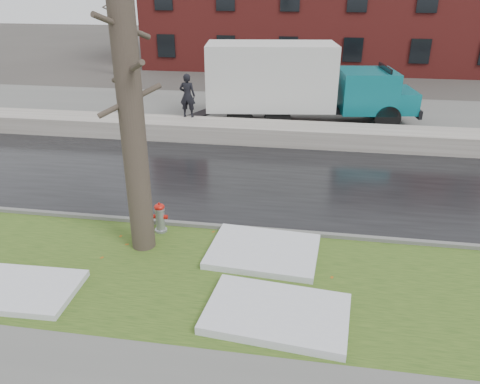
# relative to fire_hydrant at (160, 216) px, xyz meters

# --- Properties ---
(ground) EXTENTS (120.00, 120.00, 0.00)m
(ground) POSITION_rel_fire_hydrant_xyz_m (1.96, -0.61, -0.49)
(ground) COLOR #47423D
(ground) RESTS_ON ground
(verge) EXTENTS (60.00, 4.50, 0.04)m
(verge) POSITION_rel_fire_hydrant_xyz_m (1.96, -1.86, -0.47)
(verge) COLOR #274617
(verge) RESTS_ON ground
(road) EXTENTS (60.00, 7.00, 0.03)m
(road) POSITION_rel_fire_hydrant_xyz_m (1.96, 3.89, -0.47)
(road) COLOR black
(road) RESTS_ON ground
(parking_lot) EXTENTS (60.00, 9.00, 0.03)m
(parking_lot) POSITION_rel_fire_hydrant_xyz_m (1.96, 12.39, -0.47)
(parking_lot) COLOR slate
(parking_lot) RESTS_ON ground
(curb) EXTENTS (60.00, 0.15, 0.14)m
(curb) POSITION_rel_fire_hydrant_xyz_m (1.96, 0.39, -0.42)
(curb) COLOR slate
(curb) RESTS_ON ground
(snowbank) EXTENTS (60.00, 1.60, 0.75)m
(snowbank) POSITION_rel_fire_hydrant_xyz_m (1.96, 8.09, -0.11)
(snowbank) COLOR #B3ACA4
(snowbank) RESTS_ON ground
(bg_tree_left) EXTENTS (1.40, 1.62, 6.50)m
(bg_tree_left) POSITION_rel_fire_hydrant_xyz_m (-10.04, 21.39, 2.85)
(bg_tree_left) COLOR brown
(bg_tree_left) RESTS_ON ground
(bg_tree_center) EXTENTS (1.40, 1.62, 6.50)m
(bg_tree_center) POSITION_rel_fire_hydrant_xyz_m (-4.04, 25.39, 2.85)
(bg_tree_center) COLOR brown
(bg_tree_center) RESTS_ON ground
(fire_hydrant) EXTENTS (0.41, 0.35, 0.84)m
(fire_hydrant) POSITION_rel_fire_hydrant_xyz_m (0.00, 0.00, 0.00)
(fire_hydrant) COLOR #909397
(fire_hydrant) RESTS_ON verge
(tree) EXTENTS (1.32, 1.52, 7.20)m
(tree) POSITION_rel_fire_hydrant_xyz_m (-0.19, -0.78, 3.18)
(tree) COLOR brown
(tree) RESTS_ON verge
(box_truck) EXTENTS (11.03, 3.72, 3.64)m
(box_truck) POSITION_rel_fire_hydrant_xyz_m (2.93, 10.99, 1.44)
(box_truck) COLOR black
(box_truck) RESTS_ON ground
(worker) EXTENTS (0.68, 0.45, 1.85)m
(worker) POSITION_rel_fire_hydrant_xyz_m (-1.53, 8.69, 1.19)
(worker) COLOR black
(worker) RESTS_ON snowbank
(snow_patch_near) EXTENTS (2.74, 2.18, 0.16)m
(snow_patch_near) POSITION_rel_fire_hydrant_xyz_m (2.83, -0.71, -0.37)
(snow_patch_near) COLOR silver
(snow_patch_near) RESTS_ON verge
(snow_patch_far) EXTENTS (2.25, 1.67, 0.14)m
(snow_patch_far) POSITION_rel_fire_hydrant_xyz_m (-2.04, -3.07, -0.38)
(snow_patch_far) COLOR silver
(snow_patch_far) RESTS_ON verge
(snow_patch_side) EXTENTS (2.96, 2.07, 0.18)m
(snow_patch_side) POSITION_rel_fire_hydrant_xyz_m (3.36, -3.01, -0.36)
(snow_patch_side) COLOR silver
(snow_patch_side) RESTS_ON verge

